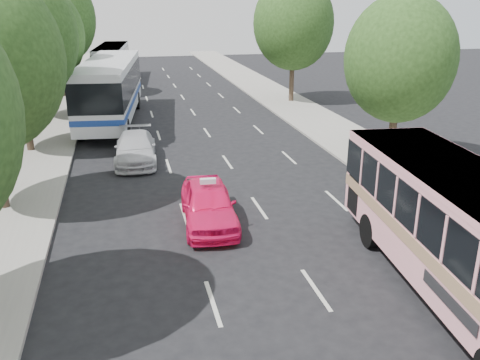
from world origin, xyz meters
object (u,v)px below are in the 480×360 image
object	(u,v)px
pink_taxi	(208,204)
white_pickup	(136,148)
tour_coach_front	(110,85)
pink_bus	(464,226)
tour_coach_rear	(112,60)

from	to	relation	value
pink_taxi	white_pickup	size ratio (longest dim) A/B	0.94
pink_taxi	white_pickup	bearing A→B (deg)	109.17
white_pickup	tour_coach_front	size ratio (longest dim) A/B	0.36
pink_bus	pink_taxi	bearing A→B (deg)	138.03
pink_taxi	white_pickup	world-z (taller)	pink_taxi
pink_taxi	white_pickup	xyz separation A→B (m)	(-2.24, 8.05, -0.07)
pink_taxi	tour_coach_rear	distance (m)	35.39
pink_taxi	tour_coach_rear	bearing A→B (deg)	99.09
white_pickup	tour_coach_rear	size ratio (longest dim) A/B	0.42
tour_coach_front	tour_coach_rear	size ratio (longest dim) A/B	1.18
white_pickup	tour_coach_rear	distance (m)	27.21
white_pickup	tour_coach_front	bearing A→B (deg)	99.76
pink_taxi	tour_coach_front	xyz separation A→B (m)	(-3.36, 17.19, 1.62)
white_pickup	tour_coach_rear	world-z (taller)	tour_coach_rear
pink_taxi	pink_bus	bearing A→B (deg)	-43.95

